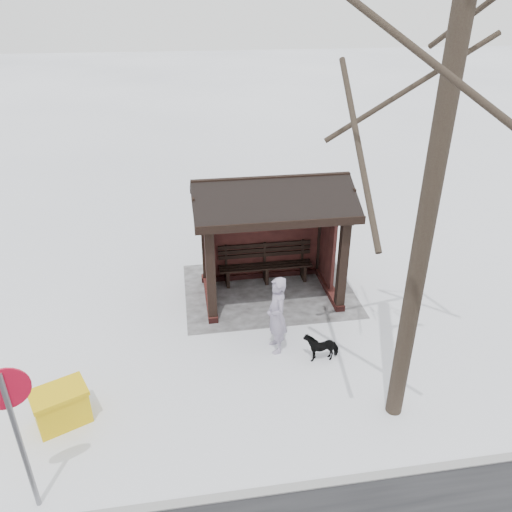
% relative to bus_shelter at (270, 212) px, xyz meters
% --- Properties ---
extents(ground, '(120.00, 120.00, 0.00)m').
position_rel_bus_shelter_xyz_m(ground, '(0.00, 0.16, -2.17)').
color(ground, white).
rests_on(ground, ground).
extents(kerb, '(120.00, 0.15, 0.06)m').
position_rel_bus_shelter_xyz_m(kerb, '(0.00, 5.66, -2.16)').
color(kerb, gray).
rests_on(kerb, ground).
extents(trampled_patch, '(4.20, 3.20, 0.02)m').
position_rel_bus_shelter_xyz_m(trampled_patch, '(0.00, -0.04, -2.16)').
color(trampled_patch, '#95949A').
rests_on(trampled_patch, ground).
extents(bus_shelter, '(3.60, 2.40, 3.09)m').
position_rel_bus_shelter_xyz_m(bus_shelter, '(0.00, 0.00, 0.00)').
color(bus_shelter, '#391614').
rests_on(bus_shelter, ground).
extents(tree_near, '(3.42, 3.42, 9.03)m').
position_rel_bus_shelter_xyz_m(tree_near, '(-1.50, 4.36, 3.99)').
color(tree_near, black).
rests_on(tree_near, ground).
extents(pedestrian, '(0.47, 0.66, 1.72)m').
position_rel_bus_shelter_xyz_m(pedestrian, '(0.27, 2.30, -1.31)').
color(pedestrian, '#91879F').
rests_on(pedestrian, ground).
extents(dog, '(0.72, 0.36, 0.59)m').
position_rel_bus_shelter_xyz_m(dog, '(-0.59, 2.72, -1.87)').
color(dog, black).
rests_on(dog, ground).
extents(grit_bin, '(1.09, 0.94, 0.70)m').
position_rel_bus_shelter_xyz_m(grit_bin, '(4.33, 3.71, -1.81)').
color(grit_bin, gold).
rests_on(grit_bin, ground).
extents(road_sign, '(0.63, 0.22, 2.54)m').
position_rel_bus_shelter_xyz_m(road_sign, '(4.42, 5.30, -0.35)').
color(road_sign, slate).
rests_on(road_sign, ground).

